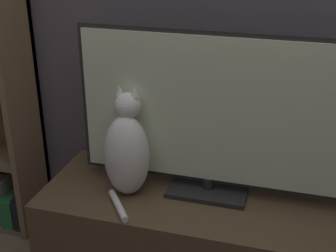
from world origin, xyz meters
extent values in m
cube|color=brown|center=(0.00, 0.91, 0.21)|extent=(1.43, 0.53, 0.41)
cube|color=black|center=(-0.02, 0.97, 0.42)|extent=(0.33, 0.20, 0.02)
cylinder|color=black|center=(-0.02, 0.97, 0.45)|extent=(0.04, 0.04, 0.05)
cube|color=black|center=(-0.02, 0.97, 0.78)|extent=(1.11, 0.02, 0.64)
cube|color=beige|center=(-0.02, 0.96, 0.78)|extent=(1.08, 0.01, 0.61)
ellipsoid|color=silver|center=(-0.34, 0.87, 0.59)|extent=(0.20, 0.18, 0.36)
ellipsoid|color=black|center=(-0.35, 0.93, 0.57)|extent=(0.11, 0.06, 0.20)
sphere|color=silver|center=(-0.34, 0.90, 0.80)|extent=(0.12, 0.12, 0.11)
cone|color=silver|center=(-0.37, 0.90, 0.86)|extent=(0.04, 0.04, 0.04)
cone|color=silver|center=(-0.31, 0.90, 0.86)|extent=(0.04, 0.04, 0.04)
cylinder|color=silver|center=(-0.34, 0.74, 0.43)|extent=(0.15, 0.19, 0.03)
cube|color=brown|center=(-0.94, 1.05, 0.95)|extent=(0.03, 0.28, 1.89)
cube|color=#236B38|center=(-1.04, 1.01, 0.11)|extent=(0.07, 0.16, 0.16)
cube|color=black|center=(-0.96, 1.04, 0.12)|extent=(0.06, 0.23, 0.18)
camera|label=1|loc=(0.30, -0.73, 1.48)|focal=50.00mm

